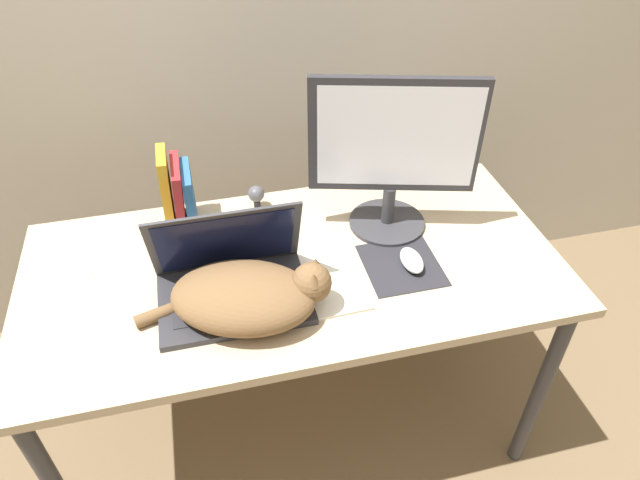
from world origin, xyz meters
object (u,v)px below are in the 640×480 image
Objects in this scene: laptop at (232,281)px; external_monitor at (394,152)px; cat at (249,296)px; webcam at (256,195)px; computer_mouse at (412,260)px; book_row at (178,195)px; cd_disc at (70,273)px; notepad at (328,282)px.

laptop is 0.82× the size of external_monitor.
cat is 6.37× the size of webcam.
computer_mouse is 0.51m from webcam.
book_row reaches higher than computer_mouse.
external_monitor is 3.80× the size of cd_disc.
laptop is 3.65× the size of computer_mouse.
laptop is at bearing 179.35° from computer_mouse.
webcam is at bearing 18.33° from cd_disc.
computer_mouse is at bearing -0.65° from laptop.
cat is 0.55m from external_monitor.
cd_disc is at bearing 163.22° from notepad.
webcam is at bearing 134.87° from computer_mouse.
webcam reaches higher than computer_mouse.
notepad is at bearing -138.72° from external_monitor.
laptop reaches higher than cd_disc.
book_row reaches higher than cat.
notepad is (0.24, -0.02, -0.04)m from laptop.
external_monitor is 0.92m from cd_disc.
book_row is 0.98× the size of notepad.
cd_disc is at bearing 156.30° from laptop.
book_row is (-0.58, 0.14, -0.14)m from external_monitor.
external_monitor is at bearing 91.03° from computer_mouse.
cat is 1.91× the size of notepad.
computer_mouse is 0.23m from notepad.
notepad is 2.08× the size of cd_disc.
computer_mouse is at bearing -11.86° from cd_disc.
computer_mouse is 0.42× the size of book_row.
cd_disc is at bearing 168.14° from computer_mouse.
external_monitor reaches higher than book_row.
cd_disc is at bearing -179.78° from external_monitor.
notepad is (-0.23, -0.20, -0.24)m from external_monitor.
external_monitor is at bearing 41.28° from notepad.
notepad is at bearing 16.18° from cat.
notepad reaches higher than cd_disc.
book_row is 2.03× the size of cd_disc.
external_monitor is at bearing 21.33° from laptop.
notepad is at bearing -3.91° from laptop.
cat is at bearing -70.82° from book_row.
laptop is 4.99× the size of webcam.
webcam reaches higher than cd_disc.
laptop is at bearing 112.86° from cat.
computer_mouse is 0.68m from book_row.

